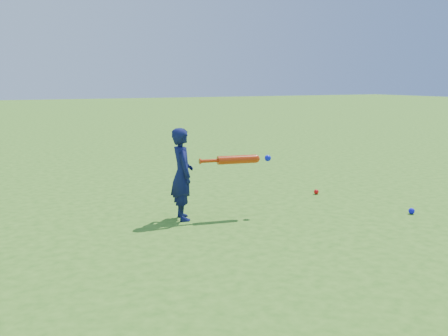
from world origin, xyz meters
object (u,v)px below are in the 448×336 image
at_px(ground_ball_blue, 412,211).
at_px(bat_swing, 240,159).
at_px(ground_ball_red, 316,192).
at_px(child, 182,174).

xyz_separation_m(ground_ball_blue, bat_swing, (-1.89, 0.85, 0.64)).
bearing_deg(ground_ball_blue, ground_ball_red, 105.81).
distance_m(ground_ball_red, ground_ball_blue, 1.43).
distance_m(child, bat_swing, 0.70).
xyz_separation_m(child, ground_ball_blue, (2.55, -1.01, -0.49)).
distance_m(child, ground_ball_blue, 2.79).
distance_m(ground_ball_blue, bat_swing, 2.17).
height_order(child, ground_ball_red, child).
relative_size(child, ground_ball_red, 15.29).
bearing_deg(bat_swing, ground_ball_red, 28.61).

